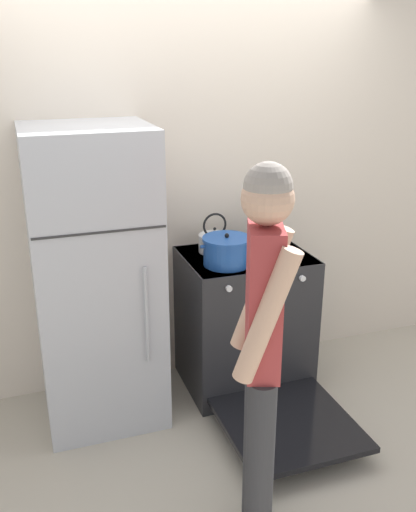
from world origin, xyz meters
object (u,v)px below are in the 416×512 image
Objects in this scene: refrigerator at (96,280)px; person at (262,342)px; tea_kettle at (215,240)px; stove_range at (246,323)px; dutch_oven_pot at (227,251)px; utensil_jar at (266,234)px.

person is at bearing -66.44° from refrigerator.
tea_kettle is at bearing 8.28° from person.
stove_range is 1.38m from person.
stove_range is at bearing -0.60° from person.
tea_kettle is at bearing 86.85° from dutch_oven_pot.
refrigerator is 0.80m from dutch_oven_pot.
utensil_jar is (0.20, 0.17, 0.55)m from stove_range.
utensil_jar is (0.38, 0.26, -0.01)m from dutch_oven_pot.
person reaches higher than tea_kettle.
tea_kettle is (0.80, 0.15, 0.11)m from refrigerator.
utensil_jar is (1.16, 0.15, 0.11)m from refrigerator.
refrigerator is at bearing 178.94° from stove_range.
utensil_jar reaches higher than stove_range.
stove_range is 5.28× the size of tea_kettle.
refrigerator is at bearing -172.49° from utensil_jar.
stove_range is (0.96, -0.02, -0.43)m from refrigerator.
person is at bearing -115.13° from utensil_jar.
dutch_oven_pot is (0.78, -0.10, 0.12)m from refrigerator.
dutch_oven_pot is 0.25m from tea_kettle.
stove_range is at bearing 25.35° from dutch_oven_pot.
tea_kettle is 0.37m from utensil_jar.
utensil_jar reaches higher than dutch_oven_pot.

